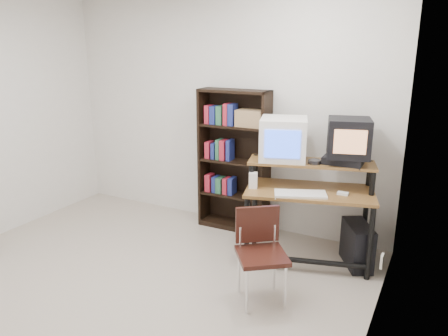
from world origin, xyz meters
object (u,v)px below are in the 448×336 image
at_px(computer_desk, 309,194).
at_px(bookshelf, 235,158).
at_px(crt_tv, 349,138).
at_px(pc_tower, 357,245).
at_px(crt_monitor, 283,139).
at_px(school_chair, 260,246).

xyz_separation_m(computer_desk, bookshelf, (-1.00, 0.40, 0.14)).
height_order(computer_desk, bookshelf, bookshelf).
xyz_separation_m(computer_desk, crt_tv, (0.29, 0.18, 0.54)).
height_order(crt_tv, pc_tower, crt_tv).
bearing_deg(pc_tower, crt_monitor, 154.00).
bearing_deg(school_chair, pc_tower, 20.15).
bearing_deg(pc_tower, crt_tv, 127.34).
height_order(crt_monitor, crt_tv, crt_tv).
height_order(pc_tower, school_chair, school_chair).
bearing_deg(crt_tv, computer_desk, -163.36).
relative_size(computer_desk, school_chair, 1.69).
bearing_deg(crt_tv, crt_monitor, 175.49).
relative_size(pc_tower, school_chair, 0.58).
xyz_separation_m(crt_monitor, bookshelf, (-0.69, 0.33, -0.35)).
height_order(computer_desk, crt_tv, crt_tv).
distance_m(crt_tv, school_chair, 1.35).
distance_m(crt_monitor, pc_tower, 1.24).
xyz_separation_m(crt_monitor, crt_tv, (0.60, 0.12, 0.05)).
distance_m(crt_tv, bookshelf, 1.36).
distance_m(computer_desk, crt_monitor, 0.58).
bearing_deg(pc_tower, computer_desk, 163.89).
height_order(pc_tower, bookshelf, bookshelf).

